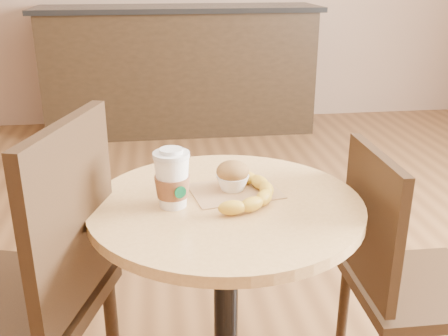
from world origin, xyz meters
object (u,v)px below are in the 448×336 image
object	(u,v)px
muffin	(233,176)
banana	(247,191)
cafe_table	(226,267)
chair_right	(401,276)
coffee_cup	(172,181)
chair_left	(34,290)

from	to	relation	value
muffin	banana	bearing A→B (deg)	-64.27
cafe_table	muffin	xyz separation A→B (m)	(0.03, 0.07, 0.25)
chair_right	coffee_cup	xyz separation A→B (m)	(-0.67, 0.01, 0.34)
cafe_table	chair_left	world-z (taller)	chair_left
cafe_table	coffee_cup	distance (m)	0.31
banana	chair_right	bearing A→B (deg)	21.45
chair_left	chair_right	distance (m)	1.04
cafe_table	muffin	world-z (taller)	muffin
coffee_cup	banana	xyz separation A→B (m)	(0.20, 0.02, -0.05)
chair_left	coffee_cup	world-z (taller)	chair_left
chair_right	banana	distance (m)	0.55
cafe_table	banana	distance (m)	0.23
chair_left	muffin	world-z (taller)	chair_left
banana	chair_left	bearing A→B (deg)	-148.73
cafe_table	chair_right	bearing A→B (deg)	-1.69
chair_right	cafe_table	bearing A→B (deg)	89.05
chair_left	coffee_cup	distance (m)	0.46
chair_right	muffin	bearing A→B (deg)	80.86
cafe_table	banana	bearing A→B (deg)	9.27
muffin	cafe_table	bearing A→B (deg)	-111.85
chair_right	chair_left	bearing A→B (deg)	93.09
muffin	chair_left	bearing A→B (deg)	-166.57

